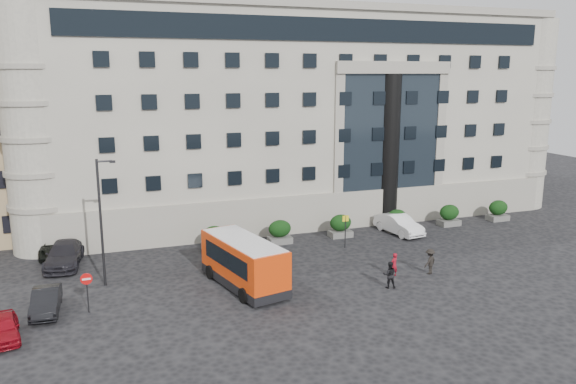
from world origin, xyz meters
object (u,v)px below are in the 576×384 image
Objects in this scene: hedge_f at (498,210)px; red_truck at (93,221)px; hedge_d at (397,220)px; street_lamp at (102,218)px; hedge_c at (340,226)px; no_entry_sign at (87,285)px; hedge_b at (280,232)px; minibus at (244,261)px; pedestrian_b at (390,275)px; parked_car_c at (64,254)px; parked_car_d at (58,245)px; parked_car_b at (46,301)px; white_taxi at (399,224)px; hedge_a at (214,238)px; parked_car_a at (4,328)px; pedestrian_c at (430,261)px; bus_stop_sign at (345,226)px; pedestrian_a at (394,265)px; hedge_e at (449,215)px.

red_truck is at bearing 169.26° from hedge_f.
street_lamp is at bearing -168.47° from hedge_d.
no_entry_sign is at bearing -155.51° from hedge_c.
red_truck is (-13.69, 6.55, 0.39)m from hedge_b.
hedge_f is at bearing 4.20° from minibus.
parked_car_c is at bearing -11.06° from pedestrian_b.
red_truck reaches higher than parked_car_d.
hedge_f is 1.08× the size of pedestrian_b.
pedestrian_b is at bearing -23.72° from parked_car_c.
hedge_c is 0.46× the size of parked_car_b.
parked_car_b is 27.49m from white_taxi.
red_truck is at bearing 142.38° from hedge_a.
red_truck is (-0.55, 11.35, -3.05)m from street_lamp.
parked_car_d is 26.54m from white_taxi.
parked_car_a is 13.51m from parked_car_d.
pedestrian_c reaches higher than parked_car_c.
parked_car_b is at bearing 158.53° from no_entry_sign.
no_entry_sign is 0.58× the size of parked_car_b.
hedge_d is at bearing 180.00° from hedge_f.
hedge_d is 6.76m from bus_stop_sign.
pedestrian_a is (-16.10, -9.43, -0.15)m from hedge_f.
parked_car_b is at bearing -88.38° from parked_car_c.
no_entry_sign is at bearing 173.34° from minibus.
street_lamp is 3.45× the size of no_entry_sign.
no_entry_sign is at bearing -19.16° from parked_car_b.
bus_stop_sign is 0.46× the size of parked_car_c.
parked_car_b is (-20.71, -5.17, -1.07)m from bus_stop_sign.
red_truck is 3.18× the size of pedestrian_a.
no_entry_sign is 11.65m from parked_car_d.
hedge_b is 0.24× the size of minibus.
parked_car_d is (-26.60, 2.60, -0.18)m from hedge_d.
hedge_f is at bearing 0.00° from hedge_e.
parked_car_b is 2.56× the size of pedestrian_a.
white_taxi is (10.12, -0.80, -0.13)m from hedge_b.
bus_stop_sign reaches higher than parked_car_a.
pedestrian_a is at bearing -149.65° from hedge_f.
pedestrian_c is (1.94, -9.85, -0.07)m from hedge_c.
hedge_a is at bearing -44.32° from red_truck.
pedestrian_a is 0.91× the size of pedestrian_c.
pedestrian_c is (20.28, -5.05, -3.51)m from street_lamp.
hedge_b is 12.17m from pedestrian_c.
pedestrian_b is (8.42, -3.25, -0.82)m from minibus.
hedge_b is at bearing 6.38° from parked_car_c.
white_taxi is at bearing 11.00° from parked_car_a.
white_taxi reaches higher than pedestrian_a.
parked_car_d is at bearing 173.08° from hedge_c.
bus_stop_sign is 20.28m from red_truck.
parked_car_b is (-11.21, -7.97, -0.27)m from hedge_a.
hedge_a is at bearing -33.01° from pedestrian_b.
bus_stop_sign is 8.41m from pedestrian_b.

